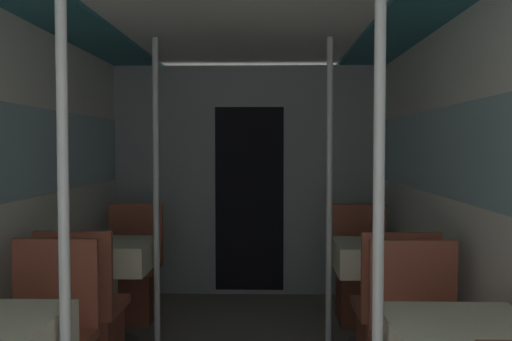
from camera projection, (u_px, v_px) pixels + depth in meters
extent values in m
cube|color=silver|center=(18.00, 201.00, 3.35)|extent=(0.05, 6.47, 2.15)
cube|color=#9EC6D1|center=(19.00, 152.00, 3.33)|extent=(0.03, 5.95, 0.56)
cube|color=silver|center=(461.00, 202.00, 3.28)|extent=(0.05, 6.47, 2.15)
cube|color=#9EC6D1|center=(459.00, 152.00, 3.27)|extent=(0.03, 5.95, 0.56)
cube|color=white|center=(237.00, 7.00, 3.27)|extent=(2.59, 6.47, 0.04)
cube|color=#2D707F|center=(54.00, 14.00, 3.29)|extent=(0.47, 6.21, 0.03)
cube|color=#2D707F|center=(423.00, 12.00, 3.24)|extent=(0.47, 6.21, 0.03)
cube|color=gray|center=(250.00, 180.00, 5.37)|extent=(2.53, 0.08, 2.15)
cube|color=black|center=(249.00, 199.00, 5.34)|extent=(0.64, 0.01, 1.72)
cube|color=#9E4C38|center=(56.00, 283.00, 2.98)|extent=(0.45, 0.04, 0.47)
cylinder|color=silver|center=(64.00, 230.00, 2.19)|extent=(0.04, 0.04, 2.15)
cylinder|color=#B7B7BC|center=(111.00, 293.00, 4.02)|extent=(0.09, 0.09, 0.69)
cube|color=#93704C|center=(111.00, 243.00, 4.00)|extent=(0.53, 0.53, 0.02)
cube|color=beige|center=(111.00, 256.00, 4.01)|extent=(0.57, 0.57, 0.20)
cube|color=#9E4C38|center=(85.00, 307.00, 3.46)|extent=(0.45, 0.45, 0.05)
cube|color=#9E4C38|center=(73.00, 272.00, 3.24)|extent=(0.45, 0.04, 0.47)
cube|color=brown|center=(131.00, 295.00, 4.58)|extent=(0.38, 0.38, 0.40)
cube|color=#9E4C38|center=(130.00, 267.00, 4.57)|extent=(0.45, 0.45, 0.05)
cube|color=#9E4C38|center=(136.00, 232.00, 4.77)|extent=(0.45, 0.04, 0.47)
cylinder|color=silver|center=(156.00, 192.00, 3.98)|extent=(0.04, 0.04, 2.15)
cube|color=#93704C|center=(463.00, 326.00, 2.17)|extent=(0.53, 0.53, 0.02)
cube|color=#9E4C38|center=(413.00, 285.00, 2.94)|extent=(0.45, 0.04, 0.47)
cylinder|color=silver|center=(378.00, 232.00, 2.16)|extent=(0.04, 0.04, 2.15)
cylinder|color=#B7B7BC|center=(375.00, 295.00, 3.97)|extent=(0.09, 0.09, 0.69)
cube|color=#93704C|center=(376.00, 244.00, 3.96)|extent=(0.53, 0.53, 0.02)
cube|color=beige|center=(376.00, 257.00, 3.96)|extent=(0.57, 0.57, 0.20)
cube|color=#9E4C38|center=(393.00, 309.00, 3.41)|extent=(0.45, 0.45, 0.05)
cube|color=#9E4C38|center=(401.00, 274.00, 3.20)|extent=(0.45, 0.04, 0.47)
cube|color=brown|center=(362.00, 296.00, 4.54)|extent=(0.38, 0.38, 0.40)
cube|color=#9E4C38|center=(362.00, 269.00, 4.53)|extent=(0.45, 0.45, 0.05)
cube|color=#9E4C38|center=(359.00, 232.00, 4.72)|extent=(0.45, 0.04, 0.47)
cylinder|color=silver|center=(329.00, 193.00, 3.95)|extent=(0.04, 0.04, 2.15)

